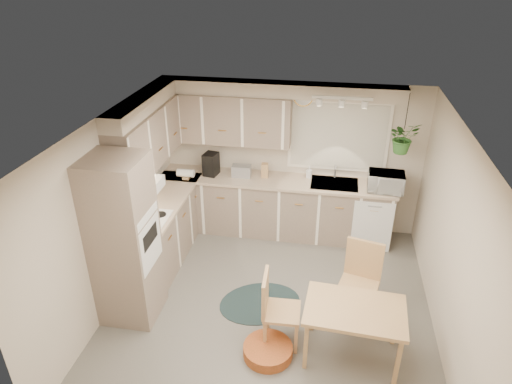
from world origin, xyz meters
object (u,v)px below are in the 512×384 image
dining_table (352,332)px  microwave (386,180)px  chair_left (282,310)px  chair_back (358,285)px  braided_rug (260,303)px  pet_bed (268,351)px

dining_table → microwave: 2.49m
dining_table → chair_left: chair_left is taller
chair_back → microwave: microwave is taller
chair_back → dining_table: bearing=98.6°
dining_table → braided_rug: (-1.14, 0.67, -0.33)m
chair_left → braided_rug: bearing=-151.5°
dining_table → braided_rug: bearing=149.7°
dining_table → pet_bed: (-0.91, -0.17, -0.27)m
chair_back → chair_left: bearing=46.0°
dining_table → pet_bed: 0.96m
pet_bed → chair_back: bearing=38.8°
chair_left → braided_rug: chair_left is taller
braided_rug → microwave: bearing=46.7°
pet_bed → microwave: (1.34, 2.50, 1.05)m
braided_rug → microwave: size_ratio=2.07×
pet_bed → chair_left: bearing=64.5°
braided_rug → pet_bed: bearing=-74.7°
pet_bed → braided_rug: bearing=105.3°
chair_left → pet_bed: (-0.12, -0.25, -0.39)m
pet_bed → dining_table: bearing=10.4°
dining_table → pet_bed: size_ratio=1.91×
chair_left → braided_rug: (-0.35, 0.58, -0.45)m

